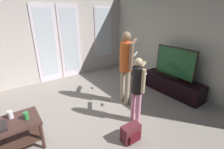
{
  "coord_description": "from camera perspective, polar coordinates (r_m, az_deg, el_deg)",
  "views": [
    {
      "loc": [
        -0.73,
        -2.25,
        1.92
      ],
      "look_at": [
        0.82,
        -0.08,
        0.87
      ],
      "focal_mm": 25.95,
      "sensor_mm": 36.0,
      "label": 1
    }
  ],
  "objects": [
    {
      "name": "ground_plane",
      "position": [
        3.05,
        -14.18,
        -18.59
      ],
      "size": [
        5.92,
        4.99,
        0.02
      ],
      "primitive_type": "cube",
      "color": "#9D9288"
    },
    {
      "name": "wall_back_with_doors",
      "position": [
        4.83,
        -25.59,
        11.63
      ],
      "size": [
        5.92,
        0.09,
        2.6
      ],
      "color": "beige",
      "rests_on": "ground_plane"
    },
    {
      "name": "wall_right_plain",
      "position": [
        4.34,
        23.17,
        11.35
      ],
      "size": [
        0.06,
        4.99,
        2.57
      ],
      "color": "beige",
      "rests_on": "ground_plane"
    },
    {
      "name": "coffee_table",
      "position": [
        2.82,
        -34.61,
        -16.92
      ],
      "size": [
        1.02,
        0.5,
        0.48
      ],
      "color": "#482C27",
      "rests_on": "ground_plane"
    },
    {
      "name": "tv_stand",
      "position": [
        4.29,
        20.28,
        -3.58
      ],
      "size": [
        0.43,
        1.53,
        0.41
      ],
      "color": "black",
      "rests_on": "ground_plane"
    },
    {
      "name": "flat_screen_tv",
      "position": [
        4.09,
        21.27,
        3.85
      ],
      "size": [
        0.08,
        1.02,
        0.75
      ],
      "color": "black",
      "rests_on": "tv_stand"
    },
    {
      "name": "person_adult",
      "position": [
        3.34,
        4.98,
        4.21
      ],
      "size": [
        0.6,
        0.42,
        1.56
      ],
      "color": "tan",
      "rests_on": "ground_plane"
    },
    {
      "name": "person_child",
      "position": [
        2.82,
        8.97,
        -3.78
      ],
      "size": [
        0.47,
        0.34,
        1.22
      ],
      "color": "pink",
      "rests_on": "ground_plane"
    },
    {
      "name": "backpack",
      "position": [
        2.72,
        6.72,
        -19.84
      ],
      "size": [
        0.31,
        0.2,
        0.27
      ],
      "color": "maroon",
      "rests_on": "ground_plane"
    },
    {
      "name": "cup_near_edge",
      "position": [
        2.81,
        -32.23,
        -11.89
      ],
      "size": [
        0.07,
        0.07,
        0.11
      ],
      "primitive_type": "cylinder",
      "color": "white",
      "rests_on": "coffee_table"
    },
    {
      "name": "cup_by_laptop",
      "position": [
        2.68,
        -28.03,
        -12.71
      ],
      "size": [
        0.07,
        0.07,
        0.11
      ],
      "primitive_type": "cylinder",
      "color": "#358F48",
      "rests_on": "coffee_table"
    }
  ]
}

